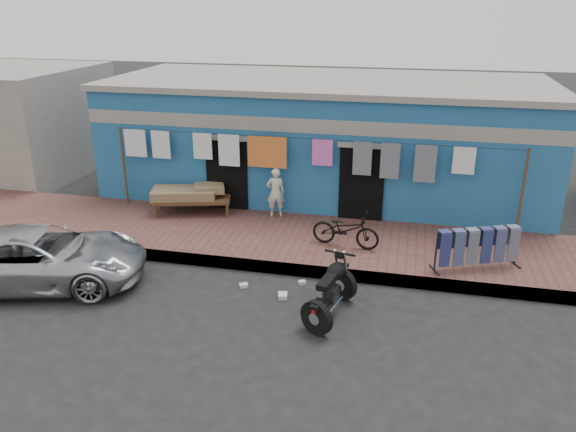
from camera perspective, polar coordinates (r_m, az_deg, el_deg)
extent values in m
plane|color=black|center=(10.66, -2.43, -9.61)|extent=(80.00, 80.00, 0.00)
cube|color=brown|center=(13.20, 0.97, -2.61)|extent=(28.00, 3.00, 0.25)
cube|color=gray|center=(11.92, -0.48, -5.36)|extent=(28.00, 0.10, 0.25)
cube|color=#235989|center=(16.46, 3.92, 7.65)|extent=(12.00, 5.00, 3.20)
cube|color=#9E9384|center=(13.91, 2.38, 9.15)|extent=(12.00, 0.14, 0.35)
cube|color=#9E9384|center=(16.15, 4.07, 13.45)|extent=(12.20, 5.20, 0.16)
cube|color=black|center=(14.77, -6.20, 3.74)|extent=(1.10, 0.10, 2.10)
cube|color=black|center=(14.06, 7.45, 2.77)|extent=(1.10, 0.10, 2.10)
cylinder|color=brown|center=(15.61, -16.33, 4.93)|extent=(0.06, 0.06, 2.10)
cylinder|color=brown|center=(13.94, 22.70, 2.19)|extent=(0.06, 0.06, 2.10)
cylinder|color=black|center=(13.67, 2.12, 7.86)|extent=(10.00, 0.01, 0.01)
cube|color=silver|center=(15.27, -15.24, 7.17)|extent=(0.60, 0.02, 0.72)
cube|color=silver|center=(14.95, -12.80, 7.09)|extent=(0.50, 0.02, 0.73)
cube|color=silver|center=(14.49, -8.68, 7.04)|extent=(0.50, 0.02, 0.68)
cube|color=silver|center=(14.27, -6.02, 6.65)|extent=(0.55, 0.02, 0.82)
cube|color=#CC4C26|center=(13.99, -2.14, 6.51)|extent=(1.00, 0.02, 0.79)
cube|color=#DF5EB3|center=(13.69, 3.50, 6.45)|extent=(0.50, 0.02, 0.65)
cube|color=slate|center=(13.59, 7.56, 5.82)|extent=(0.45, 0.02, 0.83)
cube|color=slate|center=(13.56, 10.32, 5.52)|extent=(0.45, 0.02, 0.87)
cube|color=slate|center=(13.56, 13.77, 5.17)|extent=(0.50, 0.02, 0.90)
cube|color=silver|center=(13.57, 17.44, 5.39)|extent=(0.50, 0.02, 0.64)
imported|color=#B9BABE|center=(12.40, -24.00, -3.79)|extent=(4.68, 3.09, 1.21)
imported|color=beige|center=(14.18, -1.27, 2.42)|extent=(0.53, 0.43, 1.27)
imported|color=black|center=(12.54, 5.89, -0.99)|extent=(1.59, 0.77, 0.99)
cube|color=silver|center=(11.48, -4.53, -7.05)|extent=(0.20, 0.19, 0.07)
cube|color=silver|center=(11.57, 1.45, -6.76)|extent=(0.17, 0.16, 0.07)
cube|color=silver|center=(11.06, -0.54, -8.11)|extent=(0.22, 0.25, 0.09)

